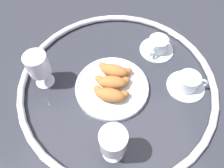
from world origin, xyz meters
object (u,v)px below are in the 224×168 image
coffee_cup_far (157,46)px  juice_glass_right (113,142)px  croissant_small (112,82)px  pastry_plate (112,87)px  croissant_extra (114,70)px  coffee_cup_near (188,83)px  croissant_large (110,94)px  juice_glass_left (38,66)px

coffee_cup_far → juice_glass_right: size_ratio=0.97×
croissant_small → juice_glass_right: bearing=-93.7°
pastry_plate → coffee_cup_far: size_ratio=1.93×
croissant_small → croissant_extra: bearing=77.0°
croissant_extra → coffee_cup_near: bearing=-14.1°
croissant_extra → coffee_cup_far: (0.18, 0.12, -0.01)m
croissant_large → coffee_cup_near: croissant_large is taller
pastry_plate → croissant_large: croissant_large is taller
croissant_large → coffee_cup_far: 0.29m
croissant_large → juice_glass_right: (-0.00, -0.18, 0.06)m
croissant_large → coffee_cup_far: (0.20, 0.21, -0.01)m
juice_glass_left → croissant_small: bearing=-11.0°
pastry_plate → coffee_cup_far: (0.19, 0.17, 0.02)m
coffee_cup_far → juice_glass_right: juice_glass_right is taller
pastry_plate → coffee_cup_near: bearing=-2.7°
juice_glass_right → croissant_small: bearing=86.3°
croissant_large → coffee_cup_near: size_ratio=0.97×
coffee_cup_far → juice_glass_left: 0.46m
coffee_cup_near → juice_glass_left: size_ratio=0.97×
croissant_large → coffee_cup_far: size_ratio=0.97×
coffee_cup_near → juice_glass_right: 0.36m
croissant_small → coffee_cup_far: size_ratio=1.00×
croissant_extra → juice_glass_left: size_ratio=0.93×
pastry_plate → croissant_small: bearing=81.2°
coffee_cup_far → juice_glass_left: juice_glass_left is taller
pastry_plate → coffee_cup_near: size_ratio=1.93×
pastry_plate → juice_glass_left: 0.26m
coffee_cup_far → juice_glass_left: size_ratio=0.97×
juice_glass_right → juice_glass_left: bearing=129.8°
coffee_cup_near → juice_glass_left: juice_glass_left is taller
croissant_small → croissant_extra: 0.05m
coffee_cup_near → croissant_extra: bearing=165.9°
pastry_plate → coffee_cup_near: 0.27m
coffee_cup_near → coffee_cup_far: (-0.07, 0.18, 0.00)m
croissant_large → croissant_small: bearing=78.1°
pastry_plate → croissant_large: bearing=-102.1°
croissant_large → croissant_small: (0.01, 0.05, 0.00)m
croissant_large → juice_glass_right: bearing=-91.4°
croissant_small → coffee_cup_far: croissant_small is taller
pastry_plate → juice_glass_right: size_ratio=1.87×
juice_glass_left → juice_glass_right: size_ratio=1.00×
croissant_small → coffee_cup_near: croissant_small is taller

